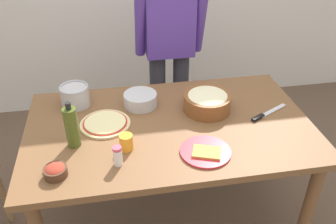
{
  "coord_description": "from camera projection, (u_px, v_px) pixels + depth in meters",
  "views": [
    {
      "loc": [
        -0.3,
        -1.64,
        1.93
      ],
      "look_at": [
        0.0,
        0.05,
        0.81
      ],
      "focal_mm": 38.69,
      "sensor_mm": 36.0,
      "label": 1
    }
  ],
  "objects": [
    {
      "name": "plate_with_slice",
      "position": [
        206.0,
        152.0,
        1.82
      ],
      "size": [
        0.26,
        0.26,
        0.02
      ],
      "color": "red",
      "rests_on": "dining_table"
    },
    {
      "name": "dining_table",
      "position": [
        170.0,
        137.0,
        2.09
      ],
      "size": [
        1.6,
        0.96,
        0.76
      ],
      "color": "brown",
      "rests_on": "ground"
    },
    {
      "name": "cup_orange",
      "position": [
        126.0,
        142.0,
        1.83
      ],
      "size": [
        0.07,
        0.07,
        0.08
      ],
      "primitive_type": "cylinder",
      "color": "orange",
      "rests_on": "dining_table"
    },
    {
      "name": "popcorn_bowl",
      "position": [
        207.0,
        101.0,
        2.13
      ],
      "size": [
        0.28,
        0.28,
        0.11
      ],
      "color": "brown",
      "rests_on": "dining_table"
    },
    {
      "name": "mixing_bowl_steel",
      "position": [
        140.0,
        100.0,
        2.19
      ],
      "size": [
        0.2,
        0.2,
        0.08
      ],
      "color": "#B7B7BC",
      "rests_on": "dining_table"
    },
    {
      "name": "chef_knife",
      "position": [
        265.0,
        114.0,
        2.11
      ],
      "size": [
        0.27,
        0.16,
        0.02
      ],
      "color": "silver",
      "rests_on": "dining_table"
    },
    {
      "name": "olive_oil_bottle",
      "position": [
        72.0,
        127.0,
        1.82
      ],
      "size": [
        0.07,
        0.07,
        0.26
      ],
      "color": "#47561E",
      "rests_on": "dining_table"
    },
    {
      "name": "ground",
      "position": [
        169.0,
        216.0,
        2.45
      ],
      "size": [
        8.0,
        8.0,
        0.0
      ],
      "primitive_type": "plane",
      "color": "brown"
    },
    {
      "name": "pizza_raw_on_board",
      "position": [
        105.0,
        123.0,
        2.03
      ],
      "size": [
        0.28,
        0.28,
        0.02
      ],
      "color": "beige",
      "rests_on": "dining_table"
    },
    {
      "name": "steel_pot",
      "position": [
        75.0,
        96.0,
        2.17
      ],
      "size": [
        0.17,
        0.17,
        0.13
      ],
      "color": "#B7B7BC",
      "rests_on": "dining_table"
    },
    {
      "name": "salt_shaker",
      "position": [
        118.0,
        156.0,
        1.73
      ],
      "size": [
        0.04,
        0.04,
        0.11
      ],
      "color": "white",
      "rests_on": "dining_table"
    },
    {
      "name": "person_cook",
      "position": [
        169.0,
        42.0,
        2.59
      ],
      "size": [
        0.49,
        0.25,
        1.62
      ],
      "color": "#2D2D38",
      "rests_on": "ground"
    },
    {
      "name": "small_sauce_bowl",
      "position": [
        55.0,
        171.0,
        1.67
      ],
      "size": [
        0.11,
        0.11,
        0.06
      ],
      "color": "#4C2D1E",
      "rests_on": "dining_table"
    }
  ]
}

